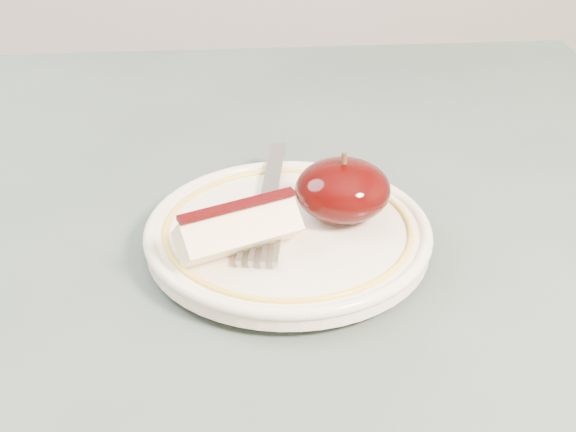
{
  "coord_description": "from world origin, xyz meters",
  "views": [
    {
      "loc": [
        0.05,
        -0.45,
        1.06
      ],
      "look_at": [
        0.09,
        0.02,
        0.78
      ],
      "focal_mm": 50.0,
      "sensor_mm": 36.0,
      "label": 1
    }
  ],
  "objects": [
    {
      "name": "table",
      "position": [
        0.0,
        0.0,
        0.66
      ],
      "size": [
        0.9,
        0.9,
        0.75
      ],
      "color": "brown",
      "rests_on": "ground"
    },
    {
      "name": "apple_half",
      "position": [
        0.13,
        0.03,
        0.79
      ],
      "size": [
        0.07,
        0.06,
        0.05
      ],
      "color": "black",
      "rests_on": "plate"
    },
    {
      "name": "plate",
      "position": [
        0.09,
        0.02,
        0.76
      ],
      "size": [
        0.2,
        0.2,
        0.02
      ],
      "color": "#EEE2C8",
      "rests_on": "table"
    },
    {
      "name": "fork",
      "position": [
        0.08,
        0.05,
        0.77
      ],
      "size": [
        0.04,
        0.18,
        0.0
      ],
      "rotation": [
        0.0,
        0.0,
        1.42
      ],
      "color": "gray",
      "rests_on": "plate"
    },
    {
      "name": "apple_wedge",
      "position": [
        0.05,
        -0.01,
        0.79
      ],
      "size": [
        0.09,
        0.06,
        0.04
      ],
      "rotation": [
        0.0,
        0.0,
        0.41
      ],
      "color": "#FFEEBB",
      "rests_on": "plate"
    }
  ]
}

